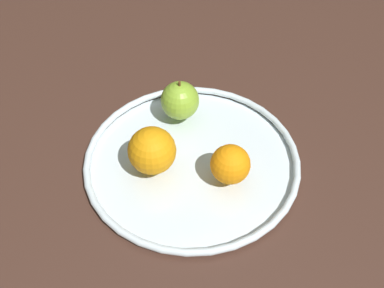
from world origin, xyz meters
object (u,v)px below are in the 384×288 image
(apple, at_px, (180,100))
(orange_back_left, at_px, (152,150))
(orange_front_right, at_px, (230,164))
(fruit_bowl, at_px, (192,159))

(apple, relative_size, orange_back_left, 0.99)
(orange_front_right, bearing_deg, orange_back_left, 149.30)
(fruit_bowl, relative_size, apple, 4.73)
(orange_back_left, bearing_deg, fruit_bowl, -1.56)
(orange_front_right, distance_m, orange_back_left, 0.13)
(fruit_bowl, distance_m, orange_back_left, 0.08)
(fruit_bowl, bearing_deg, orange_back_left, 178.44)
(apple, relative_size, orange_front_right, 1.21)
(fruit_bowl, distance_m, orange_front_right, 0.09)
(fruit_bowl, relative_size, orange_front_right, 5.73)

